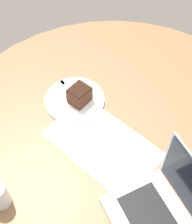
{
  "coord_description": "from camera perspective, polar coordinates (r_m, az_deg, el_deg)",
  "views": [
    {
      "loc": [
        0.06,
        -0.62,
        1.7
      ],
      "look_at": [
        -0.1,
        0.06,
        0.76
      ],
      "focal_mm": 50.0,
      "sensor_mm": 36.0,
      "label": 1
    }
  ],
  "objects": [
    {
      "name": "ground_plane",
      "position": [
        1.81,
        2.82,
        -16.9
      ],
      "size": [
        12.0,
        12.0,
        0.0
      ],
      "primitive_type": "plane",
      "color": "#4C4742"
    },
    {
      "name": "dining_table",
      "position": [
        1.25,
        3.95,
        -7.1
      ],
      "size": [
        1.39,
        1.39,
        0.72
      ],
      "color": "brown",
      "rests_on": "ground_plane"
    },
    {
      "name": "paper_document",
      "position": [
        1.14,
        1.19,
        -5.86
      ],
      "size": [
        0.47,
        0.41,
        0.0
      ],
      "rotation": [
        0.0,
        0.0,
        -0.51
      ],
      "color": "white",
      "rests_on": "dining_table"
    },
    {
      "name": "plate",
      "position": [
        1.26,
        -3.9,
        2.21
      ],
      "size": [
        0.24,
        0.24,
        0.01
      ],
      "color": "white",
      "rests_on": "dining_table"
    },
    {
      "name": "cake_slice",
      "position": [
        1.22,
        -3.05,
        3.17
      ],
      "size": [
        0.1,
        0.1,
        0.07
      ],
      "rotation": [
        0.0,
        0.0,
        1.1
      ],
      "color": "#472619",
      "rests_on": "plate"
    },
    {
      "name": "fork",
      "position": [
        1.28,
        -5.1,
        3.84
      ],
      "size": [
        0.13,
        0.14,
        0.0
      ],
      "rotation": [
        0.0,
        0.0,
        8.61
      ],
      "color": "silver",
      "rests_on": "plate"
    },
    {
      "name": "laptop",
      "position": [
        1.0,
        12.87,
        -18.64
      ],
      "size": [
        0.38,
        0.4,
        0.25
      ],
      "rotation": [
        0.0,
        0.0,
        8.54
      ],
      "color": "silver",
      "rests_on": "dining_table"
    }
  ]
}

